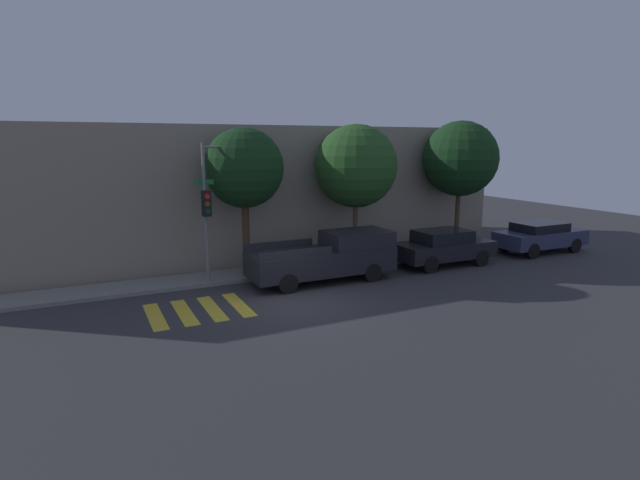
% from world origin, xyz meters
% --- Properties ---
extents(ground_plane, '(60.00, 60.00, 0.00)m').
position_xyz_m(ground_plane, '(0.00, 0.00, 0.00)').
color(ground_plane, '#333335').
extents(sidewalk, '(26.00, 1.75, 0.14)m').
position_xyz_m(sidewalk, '(0.00, 4.08, 0.07)').
color(sidewalk, slate).
rests_on(sidewalk, ground).
extents(building_row, '(26.00, 6.00, 5.87)m').
position_xyz_m(building_row, '(0.00, 8.35, 2.93)').
color(building_row, gray).
rests_on(building_row, ground).
extents(crosswalk, '(3.05, 2.60, 0.00)m').
position_xyz_m(crosswalk, '(-2.96, 0.80, 0.00)').
color(crosswalk, gold).
rests_on(crosswalk, ground).
extents(traffic_light_pole, '(2.58, 0.56, 5.17)m').
position_xyz_m(traffic_light_pole, '(-1.50, 3.37, 3.42)').
color(traffic_light_pole, slate).
rests_on(traffic_light_pole, ground).
extents(pickup_truck, '(5.54, 1.95, 1.82)m').
position_xyz_m(pickup_truck, '(2.27, 2.10, 0.94)').
color(pickup_truck, black).
rests_on(pickup_truck, ground).
extents(sedan_near_corner, '(4.32, 1.85, 1.53)m').
position_xyz_m(sedan_near_corner, '(7.76, 2.10, 0.81)').
color(sedan_near_corner, black).
rests_on(sedan_near_corner, ground).
extents(sedan_middle, '(4.52, 1.83, 1.45)m').
position_xyz_m(sedan_middle, '(13.57, 2.10, 0.79)').
color(sedan_middle, '#2D3351').
rests_on(sedan_middle, ground).
extents(tree_near_corner, '(3.03, 3.03, 5.74)m').
position_xyz_m(tree_near_corner, '(-0.32, 4.09, 4.20)').
color(tree_near_corner, '#42301E').
rests_on(tree_near_corner, ground).
extents(tree_midblock, '(3.49, 3.49, 5.93)m').
position_xyz_m(tree_midblock, '(4.56, 4.09, 4.18)').
color(tree_midblock, brown).
rests_on(tree_midblock, ground).
extents(tree_far_end, '(3.51, 3.51, 6.17)m').
position_xyz_m(tree_far_end, '(10.18, 4.09, 4.41)').
color(tree_far_end, '#4C3823').
rests_on(tree_far_end, ground).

